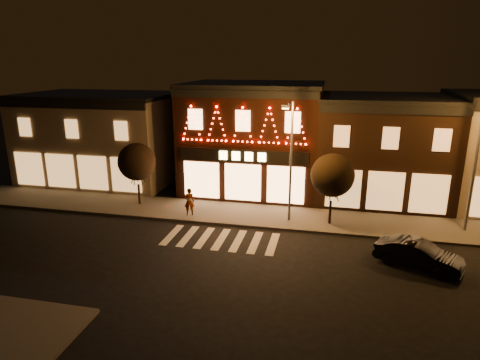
% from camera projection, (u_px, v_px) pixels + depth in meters
% --- Properties ---
extents(ground, '(120.00, 120.00, 0.00)m').
position_uv_depth(ground, '(200.00, 273.00, 20.11)').
color(ground, black).
rests_on(ground, ground).
extents(sidewalk_far, '(44.00, 4.00, 0.15)m').
position_uv_depth(sidewalk_far, '(266.00, 216.00, 27.18)').
color(sidewalk_far, '#47423D').
rests_on(sidewalk_far, ground).
extents(building_left, '(12.20, 8.28, 7.30)m').
position_uv_depth(building_left, '(102.00, 137.00, 34.90)').
color(building_left, '#7D6B59').
rests_on(building_left, ground).
extents(building_pulp, '(10.20, 8.34, 8.30)m').
position_uv_depth(building_pulp, '(254.00, 137.00, 32.05)').
color(building_pulp, black).
rests_on(building_pulp, ground).
extents(building_right_a, '(9.20, 8.28, 7.50)m').
position_uv_depth(building_right_a, '(382.00, 148.00, 30.21)').
color(building_right_a, black).
rests_on(building_right_a, ground).
extents(streetlamp_mid, '(0.60, 1.71, 7.43)m').
position_uv_depth(streetlamp_mid, '(290.00, 154.00, 24.92)').
color(streetlamp_mid, '#59595E').
rests_on(streetlamp_mid, sidewalk_far).
extents(streetlamp_right, '(0.56, 1.94, 8.45)m').
position_uv_depth(streetlamp_right, '(480.00, 150.00, 23.13)').
color(streetlamp_right, '#59595E').
rests_on(streetlamp_right, sidewalk_far).
extents(tree_left, '(2.60, 2.60, 4.34)m').
position_uv_depth(tree_left, '(137.00, 162.00, 28.46)').
color(tree_left, black).
rests_on(tree_left, sidewalk_far).
extents(tree_right, '(2.64, 2.64, 4.41)m').
position_uv_depth(tree_right, '(332.00, 175.00, 24.97)').
color(tree_right, black).
rests_on(tree_right, sidewalk_far).
extents(dark_sedan, '(4.33, 2.98, 1.35)m').
position_uv_depth(dark_sedan, '(418.00, 255.00, 20.48)').
color(dark_sedan, black).
rests_on(dark_sedan, ground).
extents(pedestrian, '(0.78, 0.64, 1.84)m').
position_uv_depth(pedestrian, '(189.00, 202.00, 26.94)').
color(pedestrian, gray).
rests_on(pedestrian, sidewalk_far).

